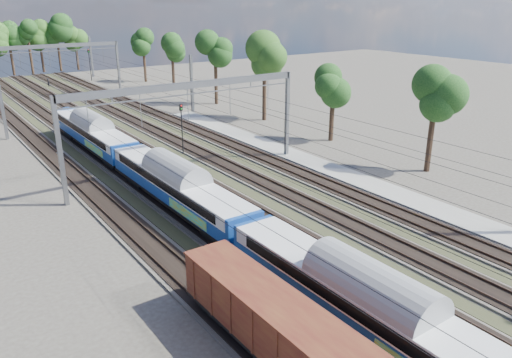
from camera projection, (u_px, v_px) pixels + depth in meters
ground at (487, 347)px, 24.22m from camera, size 220.00×220.00×0.00m
track_bed at (130, 142)px, 58.70m from camera, size 21.00×130.00×0.34m
platform at (358, 180)px, 46.04m from camera, size 3.00×70.00×0.30m
catenary at (105, 80)px, 62.63m from camera, size 25.65×130.00×9.00m
tree_belt at (61, 41)px, 96.53m from camera, size 39.12×100.03×11.85m
emu_train at (179, 182)px, 38.93m from camera, size 2.88×60.99×4.21m
freight_boxcar at (274, 324)px, 22.71m from camera, size 2.58×12.45×3.21m
worker at (48, 83)px, 95.72m from camera, size 0.42×0.62×1.66m
signal_near at (182, 123)px, 53.37m from camera, size 0.36×0.33×5.45m
signal_far at (89, 60)px, 102.20m from camera, size 0.40×0.36×6.45m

